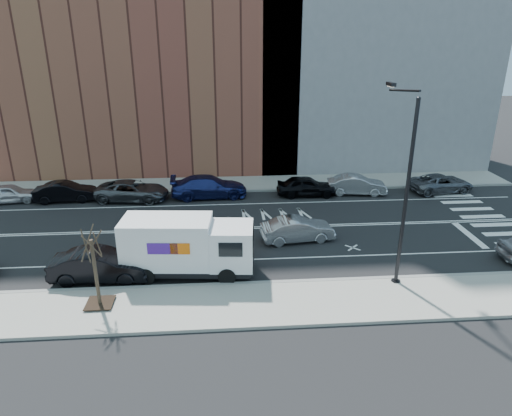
{
  "coord_description": "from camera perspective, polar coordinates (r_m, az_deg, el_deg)",
  "views": [
    {
      "loc": [
        -1.33,
        -26.42,
        11.59
      ],
      "look_at": [
        0.66,
        -0.16,
        1.4
      ],
      "focal_mm": 32.0,
      "sensor_mm": 36.0,
      "label": 1
    }
  ],
  "objects": [
    {
      "name": "fedex_van",
      "position": [
        23.17,
        -8.65,
        -4.68
      ],
      "size": [
        6.78,
        2.8,
        3.02
      ],
      "rotation": [
        0.0,
        0.0,
        -0.08
      ],
      "color": "black",
      "rests_on": "ground"
    },
    {
      "name": "street_tree",
      "position": [
        21.44,
        -19.31,
        -8.38
      ],
      "size": [
        1.2,
        1.2,
        3.75
      ],
      "color": "black",
      "rests_on": "ground"
    },
    {
      "name": "far_parked_e",
      "position": [
        34.55,
        6.31,
        2.75
      ],
      "size": [
        4.49,
        1.94,
        1.51
      ],
      "primitive_type": "imported",
      "rotation": [
        0.0,
        0.0,
        1.54
      ],
      "color": "black",
      "rests_on": "ground"
    },
    {
      "name": "near_parked_rear_a",
      "position": [
        24.01,
        -18.89,
        -6.8
      ],
      "size": [
        4.89,
        1.86,
        1.59
      ],
      "primitive_type": "imported",
      "rotation": [
        0.0,
        0.0,
        1.53
      ],
      "color": "black",
      "rests_on": "ground"
    },
    {
      "name": "road_markings",
      "position": [
        28.88,
        -1.33,
        -2.5
      ],
      "size": [
        40.0,
        8.6,
        0.01
      ],
      "primitive_type": null,
      "color": "white",
      "rests_on": "ground"
    },
    {
      "name": "far_parked_g",
      "position": [
        38.02,
        22.13,
        2.89
      ],
      "size": [
        5.18,
        2.92,
        1.36
      ],
      "primitive_type": "imported",
      "rotation": [
        0.0,
        0.0,
        1.71
      ],
      "color": "#575A60",
      "rests_on": "ground"
    },
    {
      "name": "driving_sedan",
      "position": [
        27.02,
        5.21,
        -2.68
      ],
      "size": [
        4.47,
        2.05,
        1.42
      ],
      "primitive_type": "imported",
      "rotation": [
        0.0,
        0.0,
        1.7
      ],
      "color": "#9D9EA2",
      "rests_on": "ground"
    },
    {
      "name": "crosswalk",
      "position": [
        33.65,
        27.03,
        -1.4
      ],
      "size": [
        3.0,
        14.0,
        0.01
      ],
      "primitive_type": null,
      "color": "white",
      "rests_on": "ground"
    },
    {
      "name": "ground",
      "position": [
        28.88,
        -1.33,
        -2.51
      ],
      "size": [
        120.0,
        120.0,
        0.0
      ],
      "primitive_type": "plane",
      "color": "black",
      "rests_on": "ground"
    },
    {
      "name": "far_parked_d",
      "position": [
        34.21,
        -5.91,
        2.68
      ],
      "size": [
        5.73,
        2.59,
        1.63
      ],
      "primitive_type": "imported",
      "rotation": [
        0.0,
        0.0,
        1.63
      ],
      "color": "navy",
      "rests_on": "ground"
    },
    {
      "name": "bldg_brick",
      "position": [
        42.55,
        -14.2,
        19.77
      ],
      "size": [
        26.0,
        10.0,
        22.0
      ],
      "primitive_type": "cube",
      "color": "brown",
      "rests_on": "ground"
    },
    {
      "name": "far_parked_b",
      "position": [
        36.0,
        -22.72,
        1.89
      ],
      "size": [
        4.45,
        1.85,
        1.43
      ],
      "primitive_type": "imported",
      "rotation": [
        0.0,
        0.0,
        1.65
      ],
      "color": "black",
      "rests_on": "ground"
    },
    {
      "name": "curb_near",
      "position": [
        22.61,
        -0.36,
        -9.43
      ],
      "size": [
        44.0,
        0.25,
        0.17
      ],
      "primitive_type": "cube",
      "color": "gray",
      "rests_on": "ground"
    },
    {
      "name": "sidewalk_near",
      "position": [
        21.09,
        -0.01,
        -11.94
      ],
      "size": [
        44.0,
        3.6,
        0.15
      ],
      "primitive_type": "cube",
      "color": "gray",
      "rests_on": "ground"
    },
    {
      "name": "curb_far",
      "position": [
        35.37,
        -1.94,
        2.16
      ],
      "size": [
        44.0,
        0.25,
        0.17
      ],
      "primitive_type": "cube",
      "color": "gray",
      "rests_on": "ground"
    },
    {
      "name": "bldg_concrete",
      "position": [
        44.1,
        14.37,
        22.39
      ],
      "size": [
        20.0,
        10.0,
        26.0
      ],
      "primitive_type": "cube",
      "color": "slate",
      "rests_on": "ground"
    },
    {
      "name": "far_parked_a",
      "position": [
        37.53,
        -28.45,
        1.62
      ],
      "size": [
        4.15,
        2.11,
        1.35
      ],
      "primitive_type": "imported",
      "rotation": [
        0.0,
        0.0,
        1.7
      ],
      "color": "silver",
      "rests_on": "ground"
    },
    {
      "name": "far_parked_c",
      "position": [
        34.61,
        -15.22,
        2.1
      ],
      "size": [
        5.48,
        2.99,
        1.46
      ],
      "primitive_type": "imported",
      "rotation": [
        0.0,
        0.0,
        1.46
      ],
      "color": "#47494F",
      "rests_on": "ground"
    },
    {
      "name": "far_parked_f",
      "position": [
        35.53,
        12.47,
        2.85
      ],
      "size": [
        4.58,
        2.08,
        1.46
      ],
      "primitive_type": "imported",
      "rotation": [
        0.0,
        0.0,
        1.45
      ],
      "color": "#AAABAF",
      "rests_on": "ground"
    },
    {
      "name": "sidewalk_far",
      "position": [
        37.08,
        -2.06,
        3.05
      ],
      "size": [
        44.0,
        3.6,
        0.15
      ],
      "primitive_type": "cube",
      "color": "gray",
      "rests_on": "ground"
    },
    {
      "name": "streetlight",
      "position": [
        22.19,
        17.97,
        3.04
      ],
      "size": [
        0.44,
        4.02,
        9.34
      ],
      "color": "black",
      "rests_on": "ground"
    }
  ]
}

